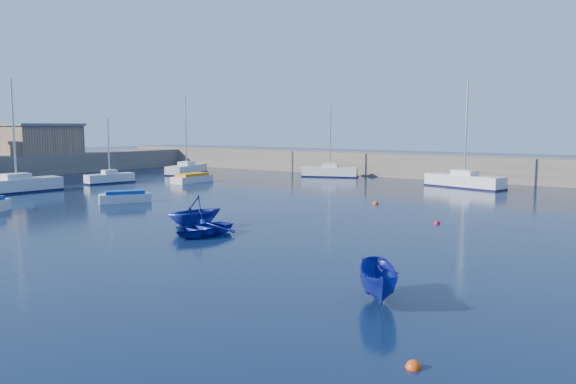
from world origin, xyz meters
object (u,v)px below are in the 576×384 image
Objects in this scene: motorboat_2 at (192,178)px; dinghy_center at (202,229)px; dinghy_left at (195,212)px; dinghy_right at (379,282)px; sailboat_3 at (110,178)px; sailboat_5 at (330,171)px; brick_shed_a at (41,140)px; motorboat_1 at (125,197)px; sailboat_6 at (464,181)px; sailboat_4 at (187,169)px; sailboat_2 at (17,185)px.

motorboat_2 is 1.30× the size of dinghy_center.
dinghy_left is 1.07× the size of dinghy_right.
sailboat_5 reaches higher than sailboat_3.
brick_shed_a reaches higher than dinghy_left.
motorboat_2 is at bearing 148.75° from motorboat_1.
dinghy_right reaches higher than dinghy_center.
sailboat_6 is at bearing 22.95° from motorboat_2.
sailboat_4 is at bearing 91.31° from sailboat_5.
sailboat_5 is at bearing 56.84° from motorboat_2.
dinghy_right is (26.49, -10.88, 0.20)m from motorboat_1.
sailboat_2 is at bearing 173.90° from dinghy_center.
sailboat_2 reaches higher than sailboat_3.
sailboat_2 is 25.23m from dinghy_left.
sailboat_6 reaches higher than motorboat_2.
sailboat_3 is at bearing -141.67° from motorboat_2.
dinghy_left is at bearing 11.89° from motorboat_1.
dinghy_center is (13.86, -6.12, -0.06)m from motorboat_1.
motorboat_2 is at bearing 139.99° from dinghy_center.
motorboat_1 is (29.05, -10.98, -3.67)m from brick_shed_a.
dinghy_left is at bearing 147.15° from dinghy_center.
brick_shed_a is 2.21× the size of dinghy_center.
sailboat_3 is 12.76m from sailboat_4.
dinghy_left is (24.99, -3.46, 0.26)m from sailboat_2.
dinghy_left is (24.89, -13.19, 0.38)m from sailboat_3.
sailboat_2 is 3.02× the size of dinghy_right.
dinghy_right is at bearing -8.48° from sailboat_2.
sailboat_2 is at bearing -37.28° from brick_shed_a.
sailboat_2 is at bearing 145.31° from sailboat_6.
motorboat_2 is at bearing -58.76° from sailboat_4.
sailboat_6 reaches higher than dinghy_left.
brick_shed_a is at bearing 121.72° from sailboat_6.
sailboat_5 is 2.39× the size of dinghy_left.
motorboat_2 is 28.66m from dinghy_center.
sailboat_5 reaches higher than dinghy_right.
motorboat_2 is at bearing 72.18° from sailboat_2.
sailboat_4 is 25.83m from motorboat_1.
dinghy_left is at bearing -20.88° from brick_shed_a.
dinghy_right is (39.58, -9.71, -0.03)m from sailboat_2.
sailboat_5 reaches higher than dinghy_center.
sailboat_5 is 35.86m from dinghy_center.
sailboat_6 reaches higher than brick_shed_a.
sailboat_6 reaches higher than dinghy_right.
motorboat_1 is 1.08× the size of dinghy_center.
sailboat_3 is 35.05m from sailboat_6.
sailboat_5 is at bearing 96.46° from sailboat_6.
sailboat_3 is 1.90× the size of dinghy_left.
sailboat_6 is at bearing -118.36° from sailboat_5.
sailboat_2 is at bearing -102.57° from sailboat_4.
sailboat_4 reaches higher than motorboat_1.
sailboat_4 is at bearing 148.30° from dinghy_left.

